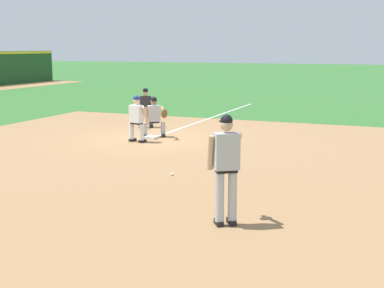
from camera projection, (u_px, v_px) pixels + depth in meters
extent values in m
plane|color=#336B2D|center=(152.00, 139.00, 17.28)|extent=(160.00, 160.00, 0.00)
cube|color=#9E754C|center=(177.00, 168.00, 13.09)|extent=(18.00, 18.00, 0.01)
cube|color=white|center=(213.00, 117.00, 22.55)|extent=(11.57, 0.10, 0.00)
cube|color=white|center=(152.00, 137.00, 17.27)|extent=(0.38, 0.38, 0.09)
sphere|color=white|center=(172.00, 174.00, 12.32)|extent=(0.07, 0.07, 0.07)
cube|color=black|center=(219.00, 223.00, 8.90)|extent=(0.28, 0.24, 0.09)
cylinder|color=#B2B2B7|center=(220.00, 197.00, 8.78)|extent=(0.15, 0.15, 0.84)
cube|color=black|center=(231.00, 222.00, 8.95)|extent=(0.28, 0.24, 0.09)
cylinder|color=#B2B2B7|center=(232.00, 196.00, 8.83)|extent=(0.15, 0.15, 0.84)
cube|color=black|center=(226.00, 170.00, 8.73)|extent=(0.36, 0.39, 0.06)
cube|color=#B2B2B7|center=(227.00, 151.00, 8.67)|extent=(0.42, 0.47, 0.60)
sphere|color=tan|center=(226.00, 125.00, 8.61)|extent=(0.21, 0.21, 0.21)
sphere|color=black|center=(227.00, 121.00, 8.60)|extent=(0.20, 0.20, 0.20)
cube|color=black|center=(225.00, 121.00, 8.69)|extent=(0.19, 0.20, 0.02)
cylinder|color=tan|center=(210.00, 153.00, 8.69)|extent=(0.21, 0.18, 0.59)
cylinder|color=tan|center=(236.00, 142.00, 8.99)|extent=(0.48, 0.37, 0.41)
ellipsoid|color=brown|center=(234.00, 151.00, 9.10)|extent=(0.36, 0.33, 0.34)
cube|color=black|center=(163.00, 135.00, 17.66)|extent=(0.28, 0.24, 0.09)
cylinder|color=#B2B2B7|center=(163.00, 128.00, 17.65)|extent=(0.15, 0.15, 0.40)
cube|color=black|center=(145.00, 136.00, 17.54)|extent=(0.28, 0.24, 0.09)
cylinder|color=#B2B2B7|center=(145.00, 129.00, 17.54)|extent=(0.15, 0.15, 0.40)
cube|color=black|center=(154.00, 122.00, 17.56)|extent=(0.36, 0.39, 0.06)
cube|color=#B2B2B7|center=(154.00, 113.00, 17.51)|extent=(0.42, 0.47, 0.52)
sphere|color=#9E7051|center=(154.00, 102.00, 17.42)|extent=(0.21, 0.21, 0.21)
sphere|color=black|center=(154.00, 100.00, 17.40)|extent=(0.20, 0.20, 0.20)
cube|color=black|center=(154.00, 101.00, 17.32)|extent=(0.19, 0.20, 0.02)
cylinder|color=#9E7051|center=(163.00, 110.00, 17.13)|extent=(0.53, 0.40, 0.24)
cylinder|color=#9E7051|center=(147.00, 116.00, 17.37)|extent=(0.25, 0.21, 0.58)
ellipsoid|color=brown|center=(164.00, 113.00, 16.93)|extent=(0.29, 0.29, 0.35)
cube|color=black|center=(133.00, 140.00, 16.81)|extent=(0.28, 0.16, 0.09)
cylinder|color=white|center=(132.00, 131.00, 16.73)|extent=(0.15, 0.15, 0.50)
cube|color=black|center=(142.00, 141.00, 16.59)|extent=(0.28, 0.16, 0.09)
cylinder|color=white|center=(141.00, 132.00, 16.51)|extent=(0.15, 0.15, 0.50)
cube|color=black|center=(136.00, 123.00, 16.57)|extent=(0.27, 0.37, 0.06)
cube|color=white|center=(136.00, 114.00, 16.52)|extent=(0.32, 0.44, 0.54)
sphere|color=#DBB28E|center=(136.00, 101.00, 16.46)|extent=(0.21, 0.21, 0.21)
sphere|color=navy|center=(136.00, 99.00, 16.45)|extent=(0.20, 0.20, 0.20)
cube|color=navy|center=(138.00, 99.00, 16.53)|extent=(0.14, 0.19, 0.02)
cylinder|color=#DBB28E|center=(133.00, 114.00, 16.78)|extent=(0.34, 0.16, 0.56)
cylinder|color=#DBB28E|center=(145.00, 115.00, 16.50)|extent=(0.34, 0.16, 0.56)
cube|color=black|center=(151.00, 126.00, 19.72)|extent=(0.28, 0.24, 0.09)
cylinder|color=#515154|center=(151.00, 118.00, 19.70)|extent=(0.15, 0.15, 0.50)
cube|color=black|center=(140.00, 127.00, 19.64)|extent=(0.28, 0.24, 0.09)
cylinder|color=#515154|center=(140.00, 119.00, 19.62)|extent=(0.15, 0.15, 0.50)
cube|color=black|center=(146.00, 111.00, 19.62)|extent=(0.36, 0.39, 0.06)
cube|color=#232326|center=(145.00, 103.00, 19.56)|extent=(0.42, 0.47, 0.54)
sphere|color=tan|center=(145.00, 93.00, 19.47)|extent=(0.21, 0.21, 0.21)
sphere|color=black|center=(145.00, 91.00, 19.46)|extent=(0.20, 0.20, 0.20)
cube|color=black|center=(146.00, 92.00, 19.38)|extent=(0.19, 0.20, 0.02)
cylinder|color=tan|center=(153.00, 105.00, 19.48)|extent=(0.32, 0.26, 0.56)
cylinder|color=tan|center=(139.00, 105.00, 19.38)|extent=(0.32, 0.26, 0.56)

